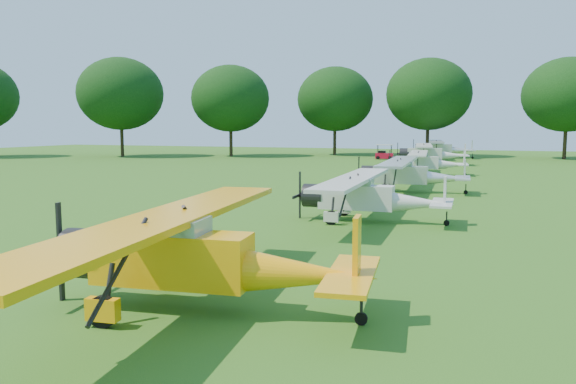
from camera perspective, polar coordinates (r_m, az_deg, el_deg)
name	(u,v)px	position (r m, az deg, el deg)	size (l,w,h in m)	color
ground	(313,235)	(20.88, 2.60, -4.37)	(160.00, 160.00, 0.00)	#205715
tree_belt	(418,5)	(20.28, 13.05, 17.98)	(137.36, 130.27, 14.52)	black
aircraft_2	(195,251)	(12.29, -9.45, -5.95)	(7.32, 11.64, 2.29)	#FFA60A
aircraft_3	(368,193)	(23.76, 8.10, -0.15)	(6.53, 10.39, 2.05)	silver
aircraft_4	(409,172)	(34.83, 12.19, 2.00)	(6.75, 10.75, 2.12)	silver
aircraft_5	(425,161)	(47.83, 13.78, 3.13)	(6.43, 10.24, 2.01)	silver
aircraft_6	(430,152)	(60.19, 14.23, 3.96)	(7.32, 11.63, 2.28)	silver
aircraft_7	(442,147)	(72.61, 15.34, 4.40)	(7.57, 12.03, 2.36)	silver
golf_cart	(384,154)	(69.24, 9.72, 3.79)	(2.21, 1.50, 1.78)	#B20C25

